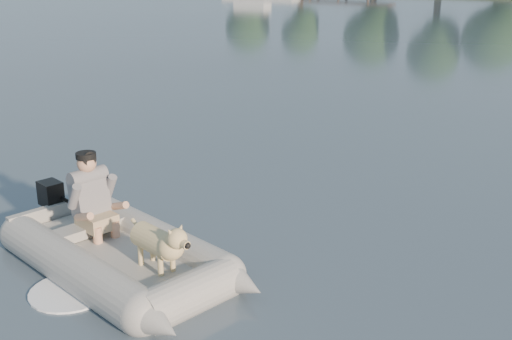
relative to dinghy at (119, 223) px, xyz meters
The scene contains 5 objects.
water 0.64m from the dinghy, 17.96° to the left, with size 160.00×160.00×0.00m, color slate.
dinghy is the anchor object (origin of this frame).
man 0.76m from the dinghy, 163.34° to the left, with size 0.76×0.65×1.13m, color slate, non-canonical shape.
dog 0.68m from the dinghy, ahead, with size 0.97×0.35×0.65m, color tan, non-canonical shape.
outboard_motor 1.76m from the dinghy, 167.57° to the left, with size 0.43×0.30×0.82m, color black, non-canonical shape.
Camera 1 is at (5.20, -5.20, 3.80)m, focal length 45.00 mm.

